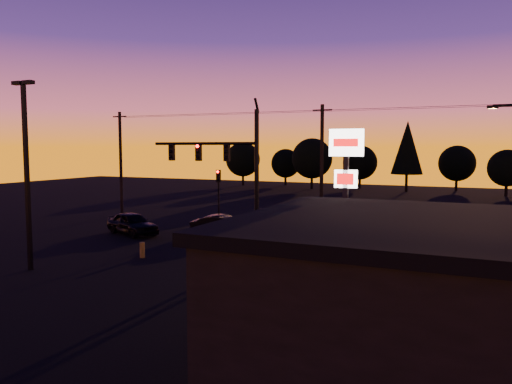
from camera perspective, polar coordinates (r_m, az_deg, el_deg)
ground at (r=24.54m, az=-7.11°, el=-9.04°), size 120.00×120.00×0.00m
lane_arrow at (r=25.69m, az=-4.17°, el=-8.36°), size 1.20×3.10×0.01m
traffic_signal_mast at (r=27.33m, az=-2.98°, el=2.91°), size 6.79×0.52×8.58m
secondary_signal at (r=36.37m, az=-4.31°, el=0.19°), size 0.30×0.31×4.35m
parking_lot_light at (r=26.46m, az=-24.77°, el=3.10°), size 1.25×0.30×9.14m
pylon_sign at (r=22.42m, az=10.24°, el=2.29°), size 1.50×0.28×6.80m
utility_pole_0 at (r=44.59m, az=-15.20°, el=3.17°), size 1.40×0.26×9.00m
utility_pole_1 at (r=35.82m, az=7.51°, el=2.86°), size 1.40×0.26×9.00m
power_wires at (r=35.88m, az=7.59°, el=9.21°), size 36.00×1.22×0.07m
store_building at (r=13.26m, az=25.92°, el=-12.25°), size 12.40×8.40×4.25m
bollard at (r=27.99m, az=-12.87°, el=-6.48°), size 0.28×0.28×0.84m
tree_0 at (r=78.27m, az=-1.50°, el=3.74°), size 5.36×5.36×6.74m
tree_1 at (r=78.61m, az=3.40°, el=3.28°), size 4.54×4.54×5.71m
tree_2 at (r=71.85m, az=6.42°, el=3.83°), size 5.77×5.78×7.26m
tree_3 at (r=74.10m, az=11.81°, el=3.31°), size 4.95×4.95×6.22m
tree_4 at (r=69.84m, az=16.91°, el=4.88°), size 4.18×4.18×9.50m
tree_5 at (r=74.30m, az=21.99°, el=3.05°), size 4.95×4.95×6.22m
tree_6 at (r=68.27m, az=26.76°, el=2.46°), size 4.54×4.54×5.71m
car_left at (r=35.35m, az=-13.94°, el=-3.50°), size 4.89×3.35×1.54m
car_mid at (r=33.48m, az=-3.70°, el=-3.92°), size 4.60×2.23×1.45m
car_right at (r=30.30m, az=14.39°, el=-5.09°), size 5.08×2.83×1.39m
suv_parked at (r=19.20m, az=18.08°, el=-11.18°), size 3.21×5.30×1.37m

